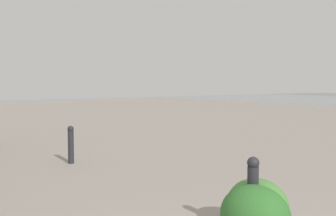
{
  "coord_description": "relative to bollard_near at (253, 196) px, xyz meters",
  "views": [
    {
      "loc": [
        -1.17,
        1.79,
        1.63
      ],
      "look_at": [
        8.43,
        -5.42,
        0.87
      ],
      "focal_mm": 38.36,
      "sensor_mm": 36.0,
      "label": 1
    }
  ],
  "objects": [
    {
      "name": "shrub_round",
      "position": [
        0.07,
        -0.17,
        -0.16
      ],
      "size": [
        0.7,
        0.63,
        0.6
      ],
      "color": "#477F38",
      "rests_on": "ground"
    },
    {
      "name": "bollard_mid",
      "position": [
        4.68,
        0.14,
        -0.04
      ],
      "size": [
        0.13,
        0.13,
        0.79
      ],
      "color": "#232328",
      "rests_on": "ground"
    },
    {
      "name": "bollard_near",
      "position": [
        0.0,
        0.0,
        0.0
      ],
      "size": [
        0.13,
        0.13,
        0.88
      ],
      "color": "#232328",
      "rests_on": "ground"
    },
    {
      "name": "shrub_low",
      "position": [
        -0.15,
        0.14,
        -0.14
      ],
      "size": [
        0.73,
        0.66,
        0.62
      ],
      "color": "#2D6628",
      "rests_on": "ground"
    }
  ]
}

